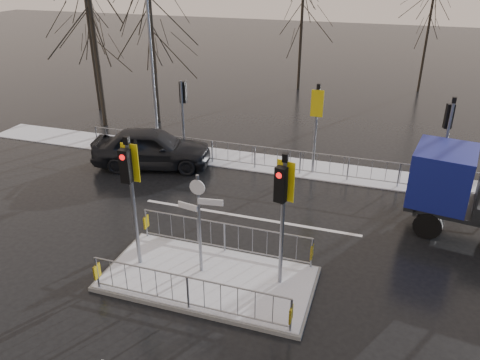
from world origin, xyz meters
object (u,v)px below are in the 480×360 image
(traffic_island, at_px, (208,269))
(car_far_lane, at_px, (152,148))
(street_lamp_left, at_px, (152,51))
(flatbed_truck, at_px, (468,191))

(traffic_island, distance_m, car_far_lane, 8.65)
(car_far_lane, relative_size, street_lamp_left, 0.62)
(car_far_lane, bearing_deg, street_lamp_left, 6.95)
(car_far_lane, bearing_deg, traffic_island, -156.90)
(car_far_lane, height_order, street_lamp_left, street_lamp_left)
(car_far_lane, xyz_separation_m, flatbed_truck, (12.44, -1.60, 0.63))
(flatbed_truck, xyz_separation_m, street_lamp_left, (-13.52, 4.30, 2.99))
(traffic_island, relative_size, street_lamp_left, 0.73)
(flatbed_truck, bearing_deg, car_far_lane, 172.65)
(street_lamp_left, bearing_deg, traffic_island, -55.93)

